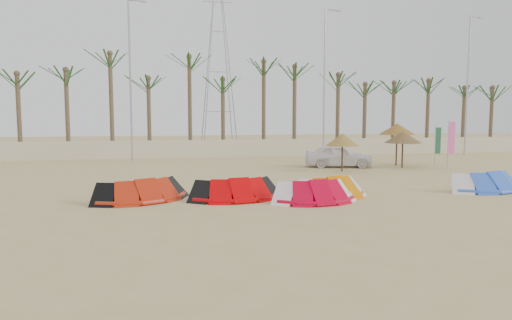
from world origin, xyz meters
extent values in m
plane|color=tan|center=(0.00, 0.00, 0.00)|extent=(120.00, 120.00, 0.00)
cube|color=beige|center=(0.00, 22.00, 0.65)|extent=(60.00, 0.30, 1.30)
cylinder|color=brown|center=(-14.00, 23.50, 3.25)|extent=(0.32, 0.32, 6.50)
ellipsoid|color=#194719|center=(-14.00, 23.50, 6.50)|extent=(4.00, 4.00, 2.40)
cylinder|color=brown|center=(-4.00, 23.50, 3.25)|extent=(0.32, 0.32, 6.50)
ellipsoid|color=#194719|center=(-4.00, 23.50, 6.50)|extent=(4.00, 4.00, 2.40)
cylinder|color=brown|center=(6.00, 23.50, 3.25)|extent=(0.32, 0.32, 6.50)
ellipsoid|color=#194719|center=(6.00, 23.50, 6.50)|extent=(4.00, 4.00, 2.40)
cylinder|color=brown|center=(16.00, 23.50, 3.25)|extent=(0.32, 0.32, 6.50)
ellipsoid|color=#194719|center=(16.00, 23.50, 6.50)|extent=(4.00, 4.00, 2.40)
cylinder|color=brown|center=(24.00, 23.50, 3.25)|extent=(0.32, 0.32, 6.50)
ellipsoid|color=#194719|center=(24.00, 23.50, 6.50)|extent=(4.00, 4.00, 2.40)
cylinder|color=#A5A8AD|center=(-6.00, 20.00, 5.50)|extent=(0.14, 0.14, 11.00)
cylinder|color=#A5A8AD|center=(-5.50, 20.00, 10.90)|extent=(1.00, 0.08, 0.08)
cube|color=#A5A8AD|center=(-5.00, 20.00, 10.85)|extent=(0.35, 0.14, 0.10)
cylinder|color=#A5A8AD|center=(8.00, 20.00, 5.50)|extent=(0.14, 0.14, 11.00)
cylinder|color=#A5A8AD|center=(8.50, 20.00, 10.90)|extent=(1.00, 0.08, 0.08)
cube|color=#A5A8AD|center=(9.00, 20.00, 10.85)|extent=(0.35, 0.14, 0.10)
cylinder|color=#A5A8AD|center=(20.00, 20.00, 5.50)|extent=(0.14, 0.14, 11.00)
cylinder|color=#A5A8AD|center=(20.50, 20.00, 10.90)|extent=(1.00, 0.08, 0.08)
cube|color=#A5A8AD|center=(21.00, 20.00, 10.85)|extent=(0.35, 0.14, 0.10)
cylinder|color=#AE200B|center=(-4.61, 4.50, 0.10)|extent=(3.09, 1.69, 0.20)
cube|color=black|center=(-6.12, 4.60, 0.25)|extent=(1.03, 1.25, 0.40)
cube|color=black|center=(-3.10, 4.60, 0.25)|extent=(1.03, 1.25, 0.40)
cylinder|color=#C50002|center=(-1.13, 4.08, 0.10)|extent=(3.24, 0.78, 0.20)
cube|color=black|center=(-2.60, 4.18, 0.25)|extent=(0.79, 1.19, 0.40)
cube|color=black|center=(0.34, 4.18, 0.25)|extent=(0.79, 1.19, 0.40)
cylinder|color=red|center=(1.62, 2.97, 0.10)|extent=(2.92, 0.54, 0.20)
cube|color=white|center=(0.31, 3.07, 0.25)|extent=(0.73, 1.16, 0.40)
cube|color=white|center=(2.94, 3.07, 0.25)|extent=(0.73, 1.16, 0.40)
cylinder|color=#D57100|center=(2.53, 3.68, 0.10)|extent=(2.71, 0.93, 0.20)
cube|color=white|center=(1.29, 3.78, 0.25)|extent=(0.87, 1.22, 0.40)
cube|color=white|center=(3.77, 3.78, 0.25)|extent=(0.87, 1.22, 0.40)
cylinder|color=blue|center=(9.58, 4.03, 0.10)|extent=(3.37, 0.99, 0.20)
cube|color=silver|center=(8.04, 4.13, 0.25)|extent=(0.84, 1.21, 0.40)
cylinder|color=#4C331E|center=(6.06, 11.48, 1.03)|extent=(0.10, 0.10, 2.07)
cone|color=#A98139|center=(6.06, 11.48, 1.82)|extent=(1.88, 1.88, 0.70)
cylinder|color=#4C331E|center=(10.36, 12.54, 1.05)|extent=(0.10, 0.10, 2.11)
cone|color=brown|center=(10.36, 12.54, 1.86)|extent=(2.21, 2.21, 0.70)
cylinder|color=#4C331E|center=(10.64, 13.78, 1.28)|extent=(0.10, 0.10, 2.56)
cone|color=olive|center=(10.64, 13.78, 2.31)|extent=(2.25, 2.25, 0.70)
cylinder|color=#A5A8AD|center=(12.80, 11.63, 1.48)|extent=(0.04, 0.04, 2.95)
cube|color=#FC58B5|center=(13.02, 11.63, 1.83)|extent=(0.42, 0.03, 1.92)
cylinder|color=#A5A8AD|center=(12.88, 13.08, 1.28)|extent=(0.04, 0.04, 2.56)
cube|color=#1C5536|center=(13.10, 13.08, 1.59)|extent=(0.42, 0.08, 1.66)
imported|color=white|center=(6.69, 13.64, 0.70)|extent=(4.37, 2.63, 1.39)
camera|label=1|loc=(-3.74, -12.70, 3.17)|focal=32.00mm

